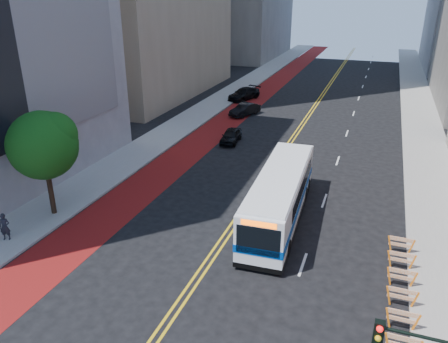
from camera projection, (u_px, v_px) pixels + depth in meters
name	position (u px, v px, depth m)	size (l,w,h in m)	color
ground	(171.00, 317.00, 19.43)	(160.00, 160.00, 0.00)	black
sidewalk_left	(194.00, 117.00, 49.15)	(4.00, 140.00, 0.15)	gray
sidewalk_right	(425.00, 141.00, 41.59)	(4.00, 140.00, 0.15)	gray
bus_lane_paint	(226.00, 121.00, 47.95)	(3.60, 140.00, 0.01)	maroon
center_line_inner	(298.00, 128.00, 45.46)	(0.14, 140.00, 0.01)	gold
center_line_outer	(301.00, 129.00, 45.34)	(0.14, 140.00, 0.01)	gold
lane_dashes	(354.00, 113.00, 50.81)	(0.14, 98.20, 0.01)	silver
construction_barriers	(402.00, 306.00, 19.11)	(1.42, 10.91, 1.00)	orange
street_tree	(44.00, 143.00, 26.29)	(4.20, 4.20, 6.70)	black
transit_bus	(280.00, 195.00, 26.94)	(3.14, 11.90, 3.24)	white
car_a	(231.00, 136.00, 41.11)	(1.50, 3.74, 1.27)	black
car_b	(245.00, 110.00, 49.77)	(1.45, 4.15, 1.37)	black
car_c	(244.00, 94.00, 56.81)	(2.11, 5.18, 1.50)	black
pedestrian	(5.00, 227.00, 24.83)	(0.59, 0.39, 1.63)	black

